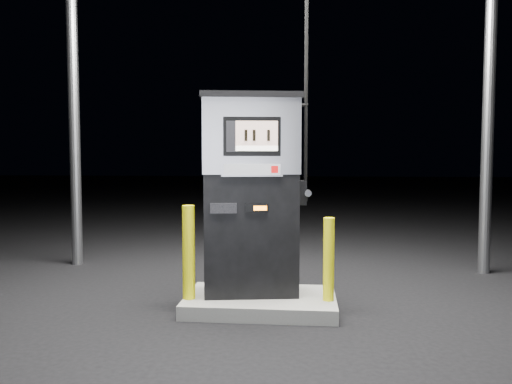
{
  "coord_description": "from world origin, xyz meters",
  "views": [
    {
      "loc": [
        0.46,
        -5.26,
        1.62
      ],
      "look_at": [
        -0.05,
        0.0,
        1.26
      ],
      "focal_mm": 35.0,
      "sensor_mm": 36.0,
      "label": 1
    }
  ],
  "objects": [
    {
      "name": "fuel_dispenser",
      "position": [
        -0.11,
        0.1,
        1.26
      ],
      "size": [
        1.23,
        0.79,
        4.46
      ],
      "rotation": [
        0.0,
        0.0,
        0.16
      ],
      "color": "black",
      "rests_on": "pump_island"
    },
    {
      "name": "bollard_right",
      "position": [
        0.72,
        -0.12,
        0.58
      ],
      "size": [
        0.14,
        0.14,
        0.86
      ],
      "primitive_type": "cylinder",
      "rotation": [
        0.0,
        0.0,
        0.27
      ],
      "color": "#FFFB0E",
      "rests_on": "pump_island"
    },
    {
      "name": "bollard_left",
      "position": [
        -0.74,
        -0.2,
        0.64
      ],
      "size": [
        0.14,
        0.14,
        0.98
      ],
      "primitive_type": "cylinder",
      "rotation": [
        0.0,
        0.0,
        0.1
      ],
      "color": "#FFFB0E",
      "rests_on": "pump_island"
    },
    {
      "name": "pump_island",
      "position": [
        0.0,
        0.0,
        0.07
      ],
      "size": [
        1.6,
        1.0,
        0.15
      ],
      "primitive_type": "cube",
      "color": "slate",
      "rests_on": "ground"
    },
    {
      "name": "ground",
      "position": [
        0.0,
        0.0,
        0.0
      ],
      "size": [
        80.0,
        80.0,
        0.0
      ],
      "primitive_type": "plane",
      "color": "black",
      "rests_on": "ground"
    }
  ]
}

